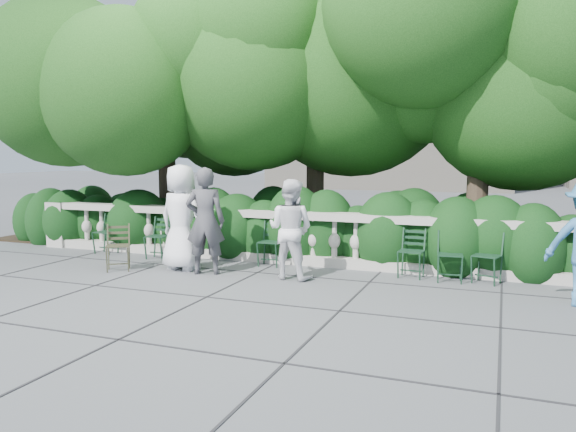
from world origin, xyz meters
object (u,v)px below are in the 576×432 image
(chair_b, at_px, (268,267))
(person_casual_man, at_px, (290,229))
(person_businessman, at_px, (181,217))
(chair_c, at_px, (154,260))
(chair_d, at_px, (449,284))
(chair_a, at_px, (102,254))
(chair_e, at_px, (409,279))
(chair_weathered, at_px, (118,272))
(chair_f, at_px, (483,285))
(person_woman_grey, at_px, (205,221))

(chair_b, distance_m, person_casual_man, 1.29)
(person_casual_man, bearing_deg, person_businessman, 7.57)
(chair_c, relative_size, chair_d, 1.00)
(chair_a, distance_m, chair_e, 6.29)
(chair_weathered, bearing_deg, person_businessman, -0.13)
(chair_b, relative_size, chair_weathered, 1.00)
(chair_d, bearing_deg, chair_f, 5.80)
(chair_a, bearing_deg, chair_b, 1.18)
(chair_b, xyz_separation_m, chair_d, (3.23, -0.14, 0.00))
(chair_f, bearing_deg, chair_c, -162.53)
(person_woman_grey, bearing_deg, person_casual_man, 168.51)
(chair_weathered, relative_size, person_businessman, 0.44)
(person_businessman, bearing_deg, chair_f, -163.83)
(chair_c, bearing_deg, person_woman_grey, -26.83)
(person_casual_man, bearing_deg, chair_d, -161.35)
(chair_weathered, bearing_deg, person_woman_grey, -16.63)
(chair_e, distance_m, chair_f, 1.16)
(chair_d, height_order, person_businessman, person_businessman)
(chair_f, xyz_separation_m, person_woman_grey, (-4.52, -0.85, 0.92))
(chair_f, relative_size, chair_weathered, 1.00)
(chair_weathered, relative_size, person_casual_man, 0.51)
(person_woman_grey, height_order, person_casual_man, person_woman_grey)
(person_woman_grey, distance_m, person_casual_man, 1.51)
(chair_e, height_order, person_casual_man, person_casual_man)
(chair_e, xyz_separation_m, person_casual_man, (-1.86, -0.63, 0.83))
(chair_b, bearing_deg, chair_d, -4.99)
(chair_b, height_order, person_woman_grey, person_woman_grey)
(chair_c, xyz_separation_m, person_casual_man, (3.07, -0.55, 0.83))
(person_businessman, relative_size, person_casual_man, 1.14)
(chair_e, relative_size, person_casual_man, 0.51)
(chair_b, relative_size, chair_c, 1.00)
(chair_b, bearing_deg, chair_f, -2.89)
(chair_a, height_order, chair_c, same)
(chair_e, height_order, person_woman_grey, person_woman_grey)
(chair_c, bearing_deg, person_businessman, -31.95)
(chair_c, bearing_deg, chair_e, -0.62)
(person_woman_grey, bearing_deg, chair_b, -150.74)
(chair_b, bearing_deg, chair_c, -179.26)
(chair_e, height_order, chair_weathered, same)
(chair_e, bearing_deg, person_businessman, -167.00)
(chair_e, relative_size, person_woman_grey, 0.45)
(person_casual_man, bearing_deg, chair_weathered, 18.75)
(chair_b, height_order, person_businessman, person_businessman)
(chair_b, xyz_separation_m, person_businessman, (-1.36, -0.72, 0.94))
(chair_e, xyz_separation_m, person_woman_grey, (-3.36, -0.82, 0.92))
(chair_d, xyz_separation_m, person_casual_man, (-2.52, -0.54, 0.83))
(person_businessman, height_order, person_woman_grey, person_businessman)
(chair_f, height_order, person_casual_man, person_casual_man)
(chair_a, height_order, chair_d, same)
(chair_c, distance_m, person_casual_man, 3.23)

